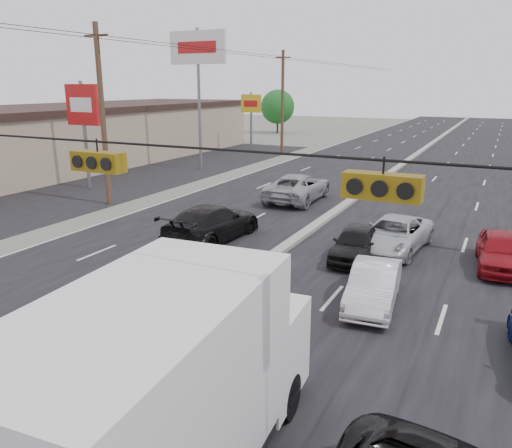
# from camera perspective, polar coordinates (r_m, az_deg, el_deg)

# --- Properties ---
(ground) EXTENTS (200.00, 200.00, 0.00)m
(ground) POSITION_cam_1_polar(r_m,az_deg,el_deg) (12.32, -20.72, -18.76)
(ground) COLOR #606356
(ground) RESTS_ON ground
(road_surface) EXTENTS (20.00, 160.00, 0.02)m
(road_surface) POSITION_cam_1_polar(r_m,az_deg,el_deg) (38.04, 14.23, 4.93)
(road_surface) COLOR black
(road_surface) RESTS_ON ground
(center_median) EXTENTS (0.50, 160.00, 0.20)m
(center_median) POSITION_cam_1_polar(r_m,az_deg,el_deg) (38.02, 14.24, 5.08)
(center_median) COLOR gray
(center_median) RESTS_ON ground
(strip_mall) EXTENTS (12.00, 42.00, 4.60)m
(strip_mall) POSITION_cam_1_polar(r_m,az_deg,el_deg) (46.56, -20.59, 9.17)
(strip_mall) COLOR tan
(strip_mall) RESTS_ON ground
(parking_lot) EXTENTS (10.00, 42.00, 0.02)m
(parking_lot) POSITION_cam_1_polar(r_m,az_deg,el_deg) (40.80, -11.54, 5.79)
(parking_lot) COLOR black
(parking_lot) RESTS_ON ground
(utility_pole_left_b) EXTENTS (1.60, 0.30, 10.00)m
(utility_pole_left_b) POSITION_cam_1_polar(r_m,az_deg,el_deg) (29.76, -17.13, 11.79)
(utility_pole_left_b) COLOR #422D1E
(utility_pole_left_b) RESTS_ON ground
(utility_pole_left_c) EXTENTS (1.60, 0.30, 10.00)m
(utility_pole_left_c) POSITION_cam_1_polar(r_m,az_deg,el_deg) (50.89, 3.04, 13.76)
(utility_pole_left_c) COLOR #422D1E
(utility_pole_left_c) RESTS_ON ground
(traffic_signals) EXTENTS (25.00, 0.30, 0.54)m
(traffic_signals) POSITION_cam_1_polar(r_m,az_deg,el_deg) (9.36, -18.05, 7.11)
(traffic_signals) COLOR black
(traffic_signals) RESTS_ON ground
(pole_sign_mid) EXTENTS (2.60, 0.25, 7.00)m
(pole_sign_mid) POSITION_cam_1_polar(r_m,az_deg,el_deg) (35.05, -19.18, 12.11)
(pole_sign_mid) COLOR slate
(pole_sign_mid) RESTS_ON ground
(pole_sign_billboard) EXTENTS (5.00, 0.25, 11.00)m
(pole_sign_billboard) POSITION_cam_1_polar(r_m,az_deg,el_deg) (41.27, -6.66, 18.47)
(pole_sign_billboard) COLOR slate
(pole_sign_billboard) RESTS_ON ground
(pole_sign_far) EXTENTS (2.20, 0.25, 6.00)m
(pole_sign_far) POSITION_cam_1_polar(r_m,az_deg,el_deg) (52.42, -0.57, 13.07)
(pole_sign_far) COLOR slate
(pole_sign_far) RESTS_ON ground
(tree_left_far) EXTENTS (4.80, 4.80, 6.12)m
(tree_left_far) POSITION_cam_1_polar(r_m,az_deg,el_deg) (73.06, 2.49, 13.24)
(tree_left_far) COLOR #382619
(tree_left_far) RESTS_ON ground
(box_truck) EXTENTS (3.22, 7.74, 3.84)m
(box_truck) POSITION_cam_1_polar(r_m,az_deg,el_deg) (8.63, -9.86, -18.34)
(box_truck) COLOR black
(box_truck) RESTS_ON ground
(red_sedan) EXTENTS (1.90, 4.41, 1.41)m
(red_sedan) POSITION_cam_1_polar(r_m,az_deg,el_deg) (14.34, -3.19, -9.35)
(red_sedan) COLOR #AF1B0A
(red_sedan) RESTS_ON ground
(queue_car_a) EXTENTS (1.84, 4.02, 1.34)m
(queue_car_a) POSITION_cam_1_polar(r_m,az_deg,el_deg) (20.22, 11.29, -2.20)
(queue_car_a) COLOR black
(queue_car_a) RESTS_ON ground
(queue_car_b) EXTENTS (1.81, 4.11, 1.31)m
(queue_car_b) POSITION_cam_1_polar(r_m,az_deg,el_deg) (16.25, 13.31, -6.85)
(queue_car_b) COLOR silver
(queue_car_b) RESTS_ON ground
(queue_car_c) EXTENTS (2.83, 5.18, 1.38)m
(queue_car_c) POSITION_cam_1_polar(r_m,az_deg,el_deg) (21.67, 15.45, -1.21)
(queue_car_c) COLOR #B4B8BD
(queue_car_c) RESTS_ON ground
(queue_car_e) EXTENTS (2.01, 4.23, 1.40)m
(queue_car_e) POSITION_cam_1_polar(r_m,az_deg,el_deg) (20.99, 26.20, -2.80)
(queue_car_e) COLOR maroon
(queue_car_e) RESTS_ON ground
(oncoming_near) EXTENTS (2.55, 5.64, 1.60)m
(oncoming_near) POSITION_cam_1_polar(r_m,az_deg,el_deg) (22.32, -5.04, 0.10)
(oncoming_near) COLOR black
(oncoming_near) RESTS_ON ground
(oncoming_far) EXTENTS (2.84, 5.89, 1.62)m
(oncoming_far) POSITION_cam_1_polar(r_m,az_deg,el_deg) (30.07, 4.80, 4.18)
(oncoming_far) COLOR #969A9D
(oncoming_far) RESTS_ON ground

